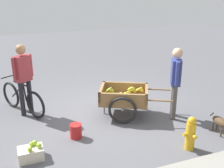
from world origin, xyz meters
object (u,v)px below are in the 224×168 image
at_px(bicycle, 23,99).
at_px(fire_hydrant, 191,133).
at_px(fruit_cart, 124,98).
at_px(plastic_bucket, 76,131).
at_px(apple_crate, 31,153).
at_px(vendor_person, 176,77).
at_px(dog, 221,123).
at_px(cyclist_person, 23,73).

height_order(bicycle, fire_hydrant, bicycle).
bearing_deg(bicycle, fruit_cart, 155.40).
xyz_separation_m(bicycle, plastic_bucket, (-0.90, 1.62, -0.20)).
bearing_deg(bicycle, apple_crate, 89.22).
distance_m(vendor_person, dog, 1.36).
height_order(fruit_cart, vendor_person, vendor_person).
distance_m(bicycle, cyclist_person, 0.69).
bearing_deg(dog, vendor_person, -64.25).
bearing_deg(fruit_cart, cyclist_person, -22.42).
bearing_deg(apple_crate, fruit_cart, -155.13).
xyz_separation_m(dog, apple_crate, (3.77, -0.52, -0.15)).
height_order(cyclist_person, plastic_bucket, cyclist_person).
height_order(cyclist_person, dog, cyclist_person).
relative_size(fruit_cart, plastic_bucket, 6.15).
bearing_deg(fruit_cart, fire_hydrant, 108.24).
bearing_deg(fruit_cart, dog, 134.30).
bearing_deg(fire_hydrant, dog, -166.43).
height_order(vendor_person, dog, vendor_person).
xyz_separation_m(bicycle, apple_crate, (0.03, 2.06, -0.23)).
bearing_deg(vendor_person, plastic_bucket, 1.93).
bearing_deg(bicycle, vendor_person, 154.55).
bearing_deg(cyclist_person, fruit_cart, 157.58).
xyz_separation_m(fruit_cart, bicycle, (2.22, -1.01, -0.09)).
bearing_deg(bicycle, plastic_bucket, 119.02).
height_order(dog, fire_hydrant, fire_hydrant).
distance_m(fruit_cart, dog, 2.18).
bearing_deg(apple_crate, cyclist_person, -93.10).
relative_size(cyclist_person, fire_hydrant, 2.53).
distance_m(vendor_person, plastic_bucket, 2.49).
distance_m(cyclist_person, dog, 4.47).
bearing_deg(fire_hydrant, apple_crate, -14.70).
relative_size(fire_hydrant, plastic_bucket, 2.27).
relative_size(bicycle, apple_crate, 3.33).
bearing_deg(cyclist_person, plastic_bucket, 118.93).
relative_size(fruit_cart, cyclist_person, 1.07).
height_order(vendor_person, plastic_bucket, vendor_person).
height_order(cyclist_person, fire_hydrant, cyclist_person).
height_order(dog, apple_crate, dog).
bearing_deg(dog, cyclist_person, -33.70).
bearing_deg(cyclist_person, dog, 146.30).
xyz_separation_m(dog, plastic_bucket, (2.84, -0.95, -0.12)).
relative_size(dog, apple_crate, 1.53).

